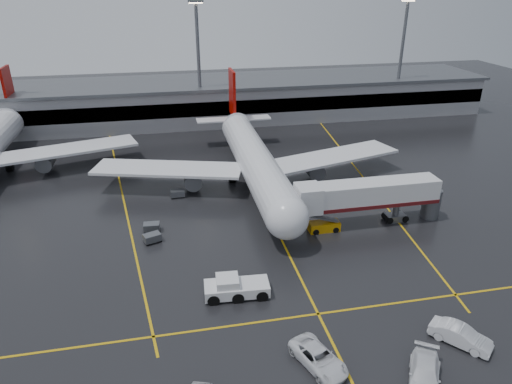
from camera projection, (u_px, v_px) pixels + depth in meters
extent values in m
plane|color=black|center=(267.00, 211.00, 63.85)|extent=(220.00, 220.00, 0.00)
cube|color=gold|center=(267.00, 211.00, 63.84)|extent=(0.25, 90.00, 0.02)
cube|color=gold|center=(318.00, 314.00, 44.29)|extent=(60.00, 0.25, 0.02)
cube|color=gold|center=(122.00, 193.00, 69.10)|extent=(9.99, 69.35, 0.02)
cube|color=gold|center=(360.00, 174.00, 76.00)|extent=(7.57, 69.64, 0.02)
cube|color=gray|center=(221.00, 101.00, 104.83)|extent=(120.00, 18.00, 8.00)
cube|color=black|center=(226.00, 108.00, 96.79)|extent=(120.00, 0.40, 3.00)
cube|color=#595B60|center=(220.00, 81.00, 103.02)|extent=(122.00, 19.00, 0.60)
cylinder|color=#595B60|center=(199.00, 68.00, 95.01)|extent=(0.70, 0.70, 25.00)
cube|color=#595B60|center=(196.00, 1.00, 89.66)|extent=(3.00, 1.20, 0.50)
cube|color=#FFE5B2|center=(196.00, 3.00, 89.79)|extent=(2.60, 0.90, 0.20)
cylinder|color=#595B60|center=(401.00, 61.00, 103.18)|extent=(0.70, 0.70, 25.00)
cube|color=#FFE5B2|center=(408.00, 1.00, 97.97)|extent=(2.60, 0.90, 0.20)
cylinder|color=silver|center=(256.00, 162.00, 69.19)|extent=(5.20, 36.00, 5.20)
sphere|color=silver|center=(287.00, 218.00, 53.19)|extent=(5.20, 5.20, 5.20)
cone|color=silver|center=(234.00, 120.00, 87.60)|extent=(4.94, 8.00, 4.94)
cube|color=#900601|center=(232.00, 93.00, 86.43)|extent=(0.50, 5.50, 8.50)
cube|color=silver|center=(234.00, 119.00, 87.52)|extent=(14.00, 3.00, 0.25)
cube|color=silver|center=(168.00, 169.00, 68.94)|extent=(22.80, 11.83, 0.40)
cube|color=silver|center=(333.00, 157.00, 73.67)|extent=(22.80, 11.83, 0.40)
cylinder|color=#595B60|center=(192.00, 178.00, 69.28)|extent=(2.60, 4.50, 2.60)
cylinder|color=#595B60|center=(314.00, 169.00, 72.73)|extent=(2.60, 4.50, 2.60)
cylinder|color=#595B60|center=(280.00, 229.00, 57.20)|extent=(0.56, 0.56, 2.00)
cylinder|color=#595B60|center=(232.00, 176.00, 72.62)|extent=(0.56, 0.56, 2.00)
cylinder|color=#595B60|center=(272.00, 173.00, 73.78)|extent=(0.56, 0.56, 2.00)
cylinder|color=black|center=(280.00, 233.00, 57.43)|extent=(0.40, 1.10, 1.10)
cylinder|color=black|center=(232.00, 178.00, 72.81)|extent=(1.00, 1.40, 1.40)
cylinder|color=black|center=(272.00, 175.00, 73.97)|extent=(1.00, 1.40, 1.40)
cone|color=silver|center=(13.00, 115.00, 90.64)|extent=(4.94, 8.00, 4.94)
cube|color=#900601|center=(8.00, 89.00, 89.46)|extent=(0.50, 5.50, 8.50)
cube|color=silver|center=(12.00, 114.00, 90.55)|extent=(14.00, 3.00, 0.25)
cube|color=silver|center=(68.00, 149.00, 76.70)|extent=(22.80, 11.83, 0.40)
cylinder|color=#595B60|center=(46.00, 161.00, 75.76)|extent=(2.60, 4.50, 2.60)
cylinder|color=#595B60|center=(9.00, 165.00, 76.82)|extent=(0.56, 0.56, 2.00)
cylinder|color=black|center=(10.00, 168.00, 77.01)|extent=(1.00, 1.40, 1.40)
cube|color=silver|center=(370.00, 193.00, 58.84)|extent=(18.00, 3.20, 3.00)
cube|color=#500F11|center=(369.00, 202.00, 59.39)|extent=(18.00, 3.30, 0.50)
cube|color=silver|center=(308.00, 198.00, 57.35)|extent=(3.00, 3.40, 3.30)
cylinder|color=#595B60|center=(396.00, 210.00, 60.79)|extent=(0.80, 0.80, 3.00)
cube|color=#595B60|center=(395.00, 217.00, 61.23)|extent=(2.60, 1.60, 0.90)
cylinder|color=#595B60|center=(431.00, 203.00, 61.49)|extent=(2.40, 2.40, 4.00)
cylinder|color=black|center=(387.00, 218.00, 61.03)|extent=(0.90, 1.80, 0.90)
cylinder|color=black|center=(403.00, 216.00, 61.43)|extent=(0.90, 1.80, 0.90)
cube|color=silver|center=(237.00, 288.00, 46.57)|extent=(6.65, 3.01, 1.11)
cube|color=silver|center=(227.00, 282.00, 46.06)|extent=(2.37, 2.37, 0.93)
cube|color=black|center=(227.00, 282.00, 46.06)|extent=(2.13, 2.13, 0.84)
cylinder|color=black|center=(213.00, 293.00, 46.41)|extent=(1.38, 2.86, 1.21)
cylinder|color=black|center=(237.00, 291.00, 46.71)|extent=(1.38, 2.86, 1.21)
cylinder|color=black|center=(260.00, 289.00, 47.00)|extent=(1.38, 2.86, 1.21)
cube|color=#C48207|center=(324.00, 226.00, 58.71)|extent=(3.94, 1.64, 1.20)
cube|color=#595B60|center=(325.00, 218.00, 58.22)|extent=(3.79, 0.99, 1.37)
cylinder|color=black|center=(314.00, 229.00, 58.59)|extent=(0.77, 1.86, 0.77)
cylinder|color=black|center=(334.00, 227.00, 59.06)|extent=(0.77, 1.86, 0.77)
imported|color=white|center=(318.00, 358.00, 38.12)|extent=(4.44, 6.18, 1.56)
imported|color=white|center=(424.00, 375.00, 36.41)|extent=(5.07, 6.16, 1.68)
imported|color=silver|center=(461.00, 336.00, 40.38)|extent=(4.77, 5.18, 1.72)
cube|color=#595B60|center=(152.00, 237.00, 56.09)|extent=(2.33, 1.92, 0.90)
cylinder|color=black|center=(148.00, 244.00, 55.51)|extent=(0.40, 0.20, 0.40)
cylinder|color=black|center=(160.00, 241.00, 56.28)|extent=(0.40, 0.20, 0.40)
cylinder|color=black|center=(145.00, 241.00, 56.28)|extent=(0.40, 0.20, 0.40)
cylinder|color=black|center=(157.00, 237.00, 57.05)|extent=(0.40, 0.20, 0.40)
cube|color=#595B60|center=(152.00, 227.00, 58.51)|extent=(2.07, 1.41, 0.90)
cylinder|color=black|center=(145.00, 232.00, 58.15)|extent=(0.40, 0.20, 0.40)
cylinder|color=black|center=(158.00, 231.00, 58.36)|extent=(0.40, 0.20, 0.40)
cylinder|color=black|center=(146.00, 228.00, 59.05)|extent=(0.40, 0.20, 0.40)
cylinder|color=black|center=(159.00, 228.00, 59.26)|extent=(0.40, 0.20, 0.40)
cube|color=#595B60|center=(178.00, 193.00, 67.66)|extent=(2.05, 1.39, 0.90)
cylinder|color=black|center=(173.00, 198.00, 67.24)|extent=(0.40, 0.20, 0.40)
cylinder|color=black|center=(184.00, 197.00, 67.59)|extent=(0.40, 0.20, 0.40)
cylinder|color=black|center=(172.00, 195.00, 68.12)|extent=(0.40, 0.20, 0.40)
cylinder|color=black|center=(183.00, 194.00, 68.47)|extent=(0.40, 0.20, 0.40)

